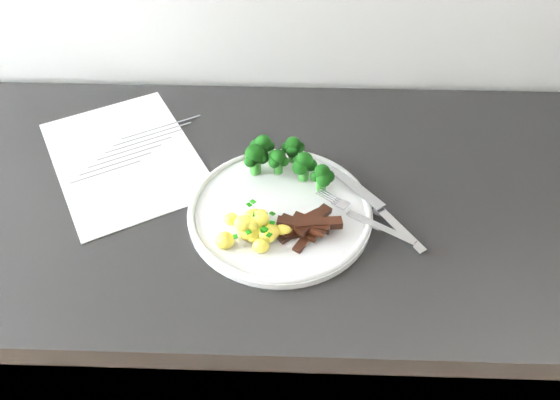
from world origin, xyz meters
TOP-DOWN VIEW (x-y plane):
  - counter at (0.12, 1.69)m, footprint 2.29×0.57m
  - recipe_paper at (-0.16, 1.76)m, footprint 0.35×0.38m
  - plate at (0.11, 1.64)m, footprint 0.28×0.28m
  - broccoli at (0.11, 1.72)m, footprint 0.14×0.09m
  - potatoes at (0.07, 1.59)m, footprint 0.11×0.08m
  - beef_strips at (0.15, 1.60)m, footprint 0.10×0.08m
  - fork at (0.23, 1.62)m, footprint 0.14×0.11m
  - knife at (0.26, 1.63)m, footprint 0.14×0.18m

SIDE VIEW (x-z plane):
  - counter at x=0.12m, z-range 0.00..0.86m
  - recipe_paper at x=-0.16m, z-range 0.86..0.86m
  - plate at x=0.11m, z-range 0.86..0.87m
  - knife at x=0.26m, z-range 0.86..0.88m
  - fork at x=0.23m, z-range 0.87..0.88m
  - beef_strips at x=0.15m, z-range 0.86..0.89m
  - potatoes at x=0.07m, z-range 0.86..0.90m
  - broccoli at x=0.11m, z-range 0.87..0.93m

